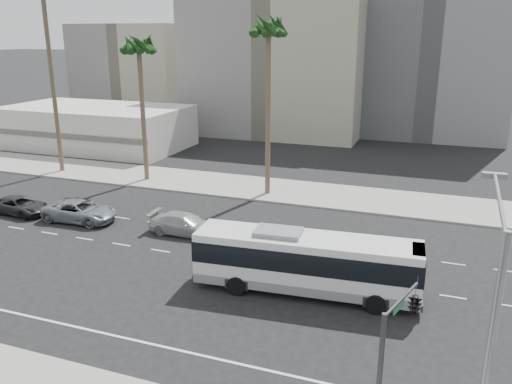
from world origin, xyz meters
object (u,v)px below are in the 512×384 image
at_px(car_b, 80,211).
at_px(palm_mid, 139,48).
at_px(streetlight_corner, 488,342).
at_px(city_bus, 306,261).
at_px(car_c, 20,206).
at_px(car_a, 185,224).
at_px(palm_near, 269,31).
at_px(traffic_signal, 412,306).

relative_size(car_b, palm_mid, 0.41).
height_order(streetlight_corner, palm_mid, palm_mid).
xyz_separation_m(city_bus, car_c, (-24.41, 4.79, -1.15)).
bearing_deg(car_b, car_a, -90.05).
relative_size(streetlight_corner, palm_near, 0.61).
xyz_separation_m(car_b, traffic_signal, (24.76, -12.84, 3.58)).
xyz_separation_m(city_bus, streetlight_corner, (8.11, -10.77, 3.41)).
distance_m(car_c, palm_mid, 17.14).
relative_size(city_bus, car_a, 2.38).
bearing_deg(traffic_signal, city_bus, 143.58).
bearing_deg(car_b, city_bus, -107.42).
distance_m(city_bus, streetlight_corner, 13.91).
bearing_deg(palm_near, city_bus, -64.45).
relative_size(city_bus, car_b, 2.17).
xyz_separation_m(palm_near, palm_mid, (-12.41, 0.29, -1.45)).
bearing_deg(palm_mid, city_bus, -39.47).
bearing_deg(city_bus, palm_mid, 136.08).
xyz_separation_m(car_c, palm_mid, (4.16, 11.88, 11.62)).
relative_size(car_b, palm_near, 0.37).
bearing_deg(car_c, streetlight_corner, -112.21).
bearing_deg(streetlight_corner, palm_mid, 134.18).
bearing_deg(car_c, traffic_signal, -109.19).
relative_size(car_a, palm_near, 0.34).
height_order(car_c, streetlight_corner, streetlight_corner).
height_order(car_c, palm_near, palm_near).
height_order(car_a, palm_mid, palm_mid).
distance_m(car_a, car_c, 14.19).
xyz_separation_m(car_c, palm_near, (16.57, 11.59, 13.07)).
xyz_separation_m(city_bus, palm_mid, (-20.25, 16.68, 10.47)).
height_order(car_c, palm_mid, palm_mid).
height_order(car_b, traffic_signal, traffic_signal).
relative_size(city_bus, traffic_signal, 2.35).
height_order(city_bus, car_c, city_bus).
xyz_separation_m(streetlight_corner, palm_mid, (-28.36, 27.45, 7.06)).
relative_size(streetlight_corner, traffic_signal, 1.78).
bearing_deg(car_c, car_b, -83.98).
relative_size(car_a, traffic_signal, 0.99).
height_order(city_bus, streetlight_corner, streetlight_corner).
relative_size(car_c, palm_mid, 0.36).
height_order(streetlight_corner, palm_near, palm_near).
bearing_deg(car_a, palm_mid, 41.25).
height_order(traffic_signal, palm_near, palm_near).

